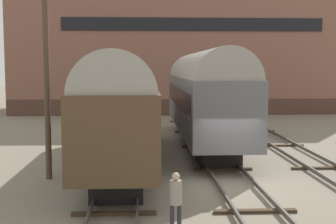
# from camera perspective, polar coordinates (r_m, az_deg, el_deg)

# --- Properties ---
(ground_plane) EXTENTS (200.00, 200.00, 0.00)m
(ground_plane) POSITION_cam_1_polar(r_m,az_deg,el_deg) (17.98, 8.31, -9.15)
(ground_plane) COLOR slate
(track_left) EXTENTS (2.60, 60.00, 0.26)m
(track_left) POSITION_cam_1_polar(r_m,az_deg,el_deg) (17.63, -5.99, -8.94)
(track_left) COLOR #4C4742
(track_left) RESTS_ON ground
(track_middle) EXTENTS (2.60, 60.00, 0.26)m
(track_middle) POSITION_cam_1_polar(r_m,az_deg,el_deg) (17.95, 8.32, -8.71)
(track_middle) COLOR #4C4742
(track_middle) RESTS_ON ground
(train_car_grey) EXTENTS (3.06, 16.61, 5.40)m
(train_car_grey) POSITION_cam_1_polar(r_m,az_deg,el_deg) (26.93, 4.38, 2.40)
(train_car_grey) COLOR black
(train_car_grey) RESTS_ON ground
(train_car_brown) EXTENTS (2.90, 16.24, 5.08)m
(train_car_brown) POSITION_cam_1_polar(r_m,az_deg,el_deg) (21.59, -5.46, 1.14)
(train_car_brown) COLOR black
(train_car_brown) RESTS_ON ground
(person_worker) EXTENTS (0.32, 0.32, 1.69)m
(person_worker) POSITION_cam_1_polar(r_m,az_deg,el_deg) (12.92, 0.95, -10.30)
(person_worker) COLOR #282833
(person_worker) RESTS_ON ground
(utility_pole) EXTENTS (1.80, 0.24, 9.63)m
(utility_pole) POSITION_cam_1_polar(r_m,az_deg,el_deg) (19.30, -14.64, 6.66)
(utility_pole) COLOR #473828
(utility_pole) RESTS_ON ground
(warehouse_building) EXTENTS (34.47, 11.95, 15.31)m
(warehouse_building) POSITION_cam_1_polar(r_m,az_deg,el_deg) (49.64, 2.37, 9.15)
(warehouse_building) COLOR #4F342A
(warehouse_building) RESTS_ON ground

